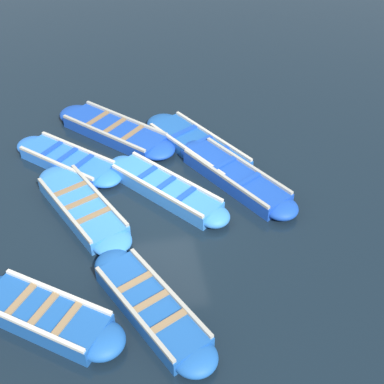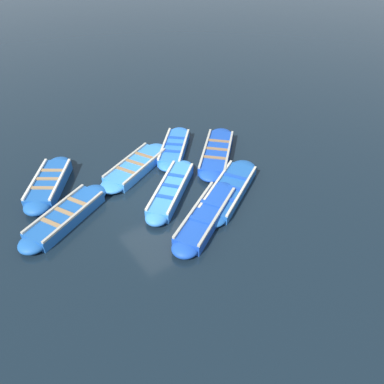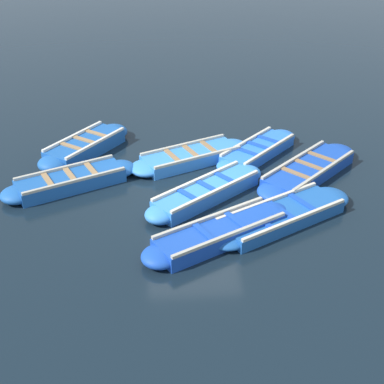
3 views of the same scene
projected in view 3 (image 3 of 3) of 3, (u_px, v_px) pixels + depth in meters
ground_plane at (193, 191)px, 13.77m from camera, size 120.00×120.00×0.00m
boat_drifting at (207, 192)px, 13.33m from camera, size 2.91×3.37×0.42m
boat_mid_row at (281, 216)px, 12.44m from camera, size 2.82×4.02×0.37m
boat_far_corner at (71, 181)px, 13.84m from camera, size 2.34×3.60×0.42m
boat_tucked at (85, 146)px, 15.56m from camera, size 3.26×2.72×0.47m
boat_alongside at (309, 170)px, 14.37m from camera, size 3.45×3.55×0.39m
boat_near_quay at (258, 150)px, 15.45m from camera, size 3.03×2.94×0.37m
boat_outer_left at (220, 233)px, 11.80m from camera, size 2.61×3.77×0.42m
boat_centre at (191, 157)px, 15.07m from camera, size 2.38×3.71×0.39m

